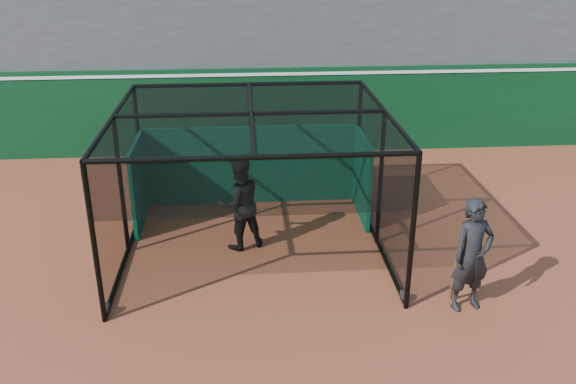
{
  "coord_description": "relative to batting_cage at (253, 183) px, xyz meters",
  "views": [
    {
      "loc": [
        0.17,
        -8.81,
        6.03
      ],
      "look_at": [
        1.0,
        2.0,
        1.4
      ],
      "focal_mm": 38.0,
      "sensor_mm": 36.0,
      "label": 1
    }
  ],
  "objects": [
    {
      "name": "ground",
      "position": [
        -0.32,
        -2.44,
        -1.43
      ],
      "size": [
        120.0,
        120.0,
        0.0
      ],
      "primitive_type": "plane",
      "color": "brown",
      "rests_on": "ground"
    },
    {
      "name": "outfield_wall",
      "position": [
        -0.32,
        6.06,
        -0.14
      ],
      "size": [
        50.0,
        0.5,
        2.5
      ],
      "color": "#093318",
      "rests_on": "ground"
    },
    {
      "name": "batting_cage",
      "position": [
        0.0,
        0.0,
        0.0
      ],
      "size": [
        5.26,
        4.97,
        2.86
      ],
      "color": "black",
      "rests_on": "ground"
    },
    {
      "name": "batter",
      "position": [
        -0.28,
        0.03,
        -0.45
      ],
      "size": [
        1.15,
        1.03,
        1.96
      ],
      "primitive_type": "imported",
      "rotation": [
        0.0,
        0.0,
        3.51
      ],
      "color": "black",
      "rests_on": "ground"
    },
    {
      "name": "on_deck_player",
      "position": [
        3.63,
        -2.5,
        -0.41
      ],
      "size": [
        0.84,
        0.65,
        2.04
      ],
      "color": "black",
      "rests_on": "ground"
    }
  ]
}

